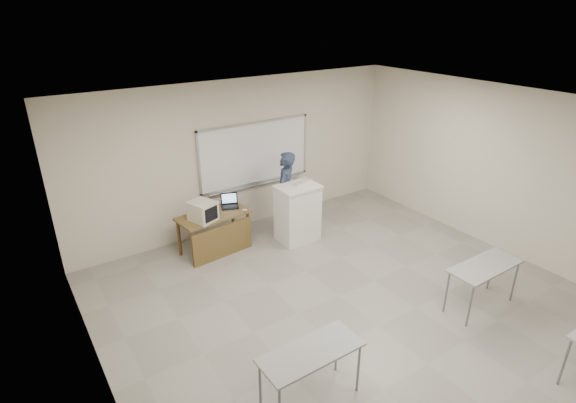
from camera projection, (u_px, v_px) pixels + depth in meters
floor at (379, 327)px, 6.46m from camera, size 7.00×8.00×0.01m
whiteboard at (255, 154)px, 9.03m from camera, size 2.48×0.10×1.31m
student_desks at (467, 344)px, 5.16m from camera, size 4.40×2.20×0.73m
instructor_desk at (216, 228)px, 8.16m from camera, size 1.28×0.64×0.75m
podium at (298, 213)px, 8.64m from camera, size 0.80×0.58×1.13m
crt_monitor at (202, 211)px, 7.86m from camera, size 0.39×0.44×0.37m
laptop at (229, 204)px, 8.45m from camera, size 0.32×0.29×0.23m
mouse at (245, 210)px, 8.27m from camera, size 0.10×0.08×0.04m
keyboard at (302, 182)px, 8.55m from camera, size 0.46×0.26×0.02m
presenter at (285, 192)px, 8.90m from camera, size 0.72×0.70×1.66m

